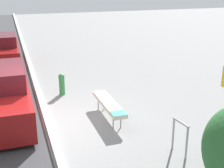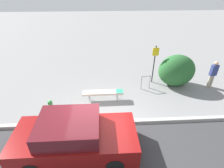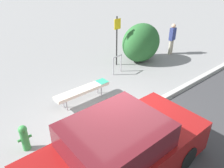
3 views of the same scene
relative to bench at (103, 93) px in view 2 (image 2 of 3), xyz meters
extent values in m
plane|color=gray|center=(-0.17, -1.77, -0.45)|extent=(60.00, 60.00, 0.00)
cube|color=#A8A8A3|center=(-0.17, -1.77, -0.38)|extent=(60.00, 0.20, 0.13)
cylinder|color=#99999E|center=(-0.73, -0.11, -0.25)|extent=(0.04, 0.04, 0.39)
cylinder|color=#99999E|center=(0.71, -0.10, -0.25)|extent=(0.04, 0.04, 0.39)
cylinder|color=#99999E|center=(-0.73, 0.10, -0.25)|extent=(0.04, 0.04, 0.39)
cylinder|color=#99999E|center=(0.71, 0.11, -0.25)|extent=(0.04, 0.04, 0.39)
cube|color=beige|center=(-0.01, 0.00, 0.00)|extent=(2.07, 0.41, 0.11)
cube|color=teal|center=(0.84, 0.01, 0.07)|extent=(0.36, 0.39, 0.01)
cylinder|color=#99999E|center=(2.16, 0.92, -0.05)|extent=(0.05, 0.05, 0.80)
cylinder|color=#99999E|center=(2.66, 0.99, -0.05)|extent=(0.05, 0.05, 0.80)
cylinder|color=#99999E|center=(2.41, 0.96, 0.35)|extent=(0.55, 0.13, 0.05)
cylinder|color=black|center=(2.98, 1.66, 0.70)|extent=(0.06, 0.06, 2.30)
cube|color=yellow|center=(2.98, 1.62, 1.52)|extent=(0.36, 0.02, 0.46)
cylinder|color=#338C3F|center=(-2.42, -0.97, -0.15)|extent=(0.20, 0.20, 0.60)
sphere|color=#338C3F|center=(-2.42, -0.97, 0.21)|extent=(0.22, 0.22, 0.22)
cylinder|color=#338C3F|center=(-2.56, -0.97, -0.09)|extent=(0.08, 0.07, 0.07)
cylinder|color=#338C3F|center=(-2.28, -0.97, -0.09)|extent=(0.08, 0.07, 0.07)
ellipsoid|color=#28602D|center=(4.24, 1.29, 0.49)|extent=(2.07, 1.54, 1.86)
cylinder|color=#B7AD99|center=(6.28, 0.93, -0.06)|extent=(0.15, 0.15, 0.77)
cylinder|color=#B7AD99|center=(6.12, 0.91, -0.06)|extent=(0.15, 0.15, 0.77)
cube|color=navy|center=(6.20, 0.92, 0.64)|extent=(0.39, 0.24, 0.63)
sphere|color=tan|center=(6.20, 0.92, 1.06)|extent=(0.22, 0.22, 0.22)
cylinder|color=black|center=(0.31, -2.24, -0.15)|extent=(0.60, 0.18, 0.60)
cylinder|color=black|center=(0.31, -3.96, -0.15)|extent=(0.60, 0.18, 0.60)
cylinder|color=black|center=(-2.34, -2.24, -0.15)|extent=(0.60, 0.18, 0.60)
cube|color=maroon|center=(-1.01, -3.10, 0.08)|extent=(4.27, 1.87, 0.83)
cube|color=#59171F|center=(-1.18, -3.10, 0.77)|extent=(2.05, 1.68, 0.58)
camera|label=1|loc=(8.03, -2.58, 3.47)|focal=50.00mm
camera|label=2|loc=(0.03, -7.41, 5.05)|focal=28.00mm
camera|label=3|loc=(-3.40, -5.66, 3.87)|focal=35.00mm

